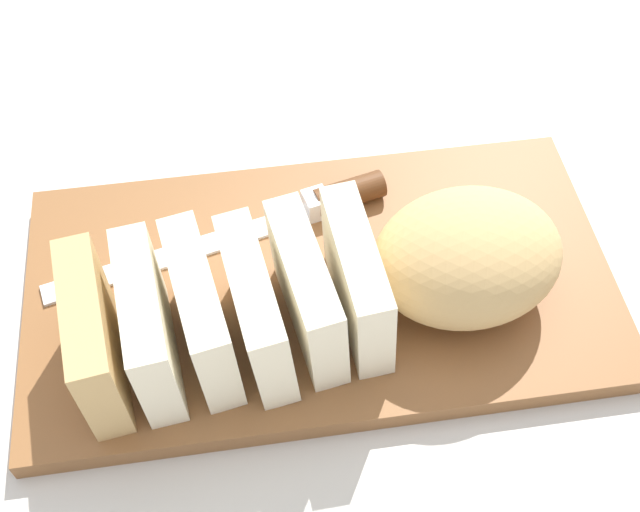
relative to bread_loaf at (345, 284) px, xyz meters
name	(u,v)px	position (x,y,z in m)	size (l,w,h in m)	color
ground_plane	(320,291)	(0.01, -0.04, -0.06)	(3.00, 3.00, 0.00)	beige
cutting_board	(320,285)	(0.01, -0.04, -0.05)	(0.47, 0.25, 0.02)	brown
bread_loaf	(345,284)	(0.00, 0.00, 0.00)	(0.38, 0.15, 0.09)	tan
bread_knife	(305,208)	(0.01, -0.11, -0.03)	(0.29, 0.09, 0.02)	silver
crumb_near_knife	(337,307)	(0.00, -0.01, -0.04)	(0.01, 0.01, 0.01)	#A8753D
crumb_near_loaf	(370,267)	(-0.03, -0.04, -0.04)	(0.01, 0.01, 0.01)	#A8753D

